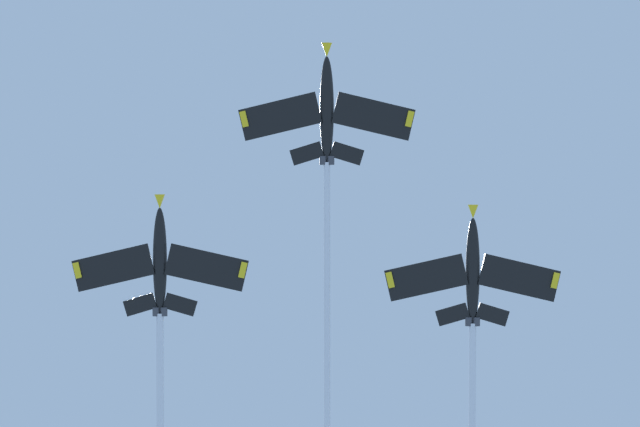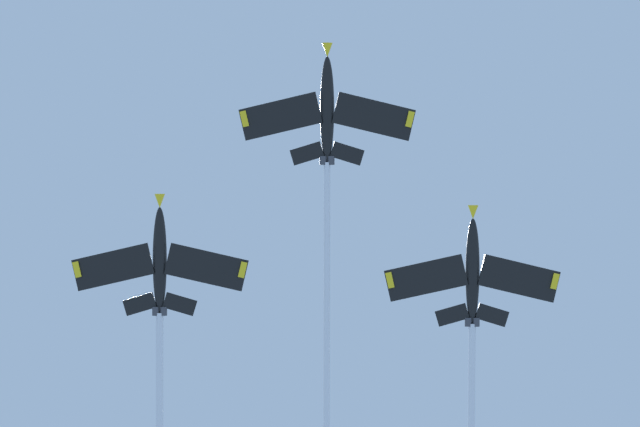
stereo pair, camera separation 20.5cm
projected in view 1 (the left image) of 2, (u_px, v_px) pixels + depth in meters
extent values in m
ellipsoid|color=black|center=(327.00, 109.00, 156.75)|extent=(10.83, 7.50, 5.44)
cone|color=yellow|center=(327.00, 50.00, 156.58)|extent=(2.26, 2.03, 1.68)
ellipsoid|color=black|center=(327.00, 91.00, 157.29)|extent=(3.03, 2.39, 1.82)
cube|color=black|center=(374.00, 116.00, 156.66)|extent=(8.84, 8.76, 1.44)
cube|color=yellow|center=(410.00, 119.00, 156.79)|extent=(1.71, 1.72, 0.74)
cube|color=black|center=(280.00, 116.00, 156.67)|extent=(6.00, 9.62, 1.44)
cube|color=yellow|center=(244.00, 119.00, 156.80)|extent=(1.86, 1.19, 0.74)
cube|color=black|center=(347.00, 153.00, 156.86)|extent=(3.87, 3.66, 0.77)
cube|color=black|center=(307.00, 153.00, 156.87)|extent=(2.54, 3.91, 0.77)
cube|color=yellow|center=(327.00, 152.00, 158.26)|extent=(2.84, 1.84, 3.46)
cylinder|color=#38383D|center=(331.00, 160.00, 156.78)|extent=(1.45, 1.32, 1.10)
cylinder|color=#38383D|center=(323.00, 160.00, 156.78)|extent=(1.45, 1.32, 1.10)
cylinder|color=white|center=(327.00, 300.00, 157.16)|extent=(25.62, 16.12, 11.55)
ellipsoid|color=black|center=(473.00, 271.00, 157.20)|extent=(10.79, 7.53, 5.51)
cone|color=yellow|center=(473.00, 212.00, 157.09)|extent=(2.26, 2.03, 1.69)
ellipsoid|color=black|center=(472.00, 252.00, 157.76)|extent=(3.02, 2.40, 1.83)
cube|color=black|center=(519.00, 278.00, 157.12)|extent=(8.85, 8.74, 1.46)
cube|color=yellow|center=(555.00, 280.00, 157.25)|extent=(1.71, 1.73, 0.75)
cube|color=black|center=(426.00, 278.00, 157.11)|extent=(6.03, 9.62, 1.46)
cube|color=yellow|center=(390.00, 280.00, 157.23)|extent=(1.86, 1.19, 0.75)
cube|color=black|center=(493.00, 315.00, 157.29)|extent=(3.87, 3.65, 0.79)
cube|color=black|center=(452.00, 314.00, 157.28)|extent=(2.55, 3.91, 0.79)
cube|color=yellow|center=(471.00, 312.00, 158.68)|extent=(2.84, 1.86, 3.47)
cylinder|color=#38383D|center=(477.00, 322.00, 157.20)|extent=(1.46, 1.32, 1.10)
cylinder|color=#38383D|center=(469.00, 322.00, 157.20)|extent=(1.46, 1.32, 1.10)
ellipsoid|color=black|center=(160.00, 260.00, 156.69)|extent=(10.81, 7.47, 5.56)
cone|color=yellow|center=(160.00, 201.00, 156.60)|extent=(2.27, 2.03, 1.69)
ellipsoid|color=black|center=(160.00, 242.00, 157.26)|extent=(3.03, 2.39, 1.84)
cube|color=black|center=(207.00, 268.00, 156.59)|extent=(8.83, 8.76, 1.47)
cube|color=yellow|center=(243.00, 270.00, 156.71)|extent=(1.71, 1.72, 0.76)
cube|color=black|center=(113.00, 268.00, 156.60)|extent=(5.98, 9.62, 1.47)
cube|color=yellow|center=(77.00, 270.00, 156.73)|extent=(1.85, 1.19, 0.76)
cube|color=black|center=(180.00, 305.00, 156.75)|extent=(3.87, 3.66, 0.79)
cube|color=black|center=(140.00, 305.00, 156.75)|extent=(2.53, 3.91, 0.79)
cube|color=yellow|center=(161.00, 302.00, 158.15)|extent=(2.86, 1.85, 3.47)
cylinder|color=#38383D|center=(164.00, 312.00, 156.66)|extent=(1.46, 1.32, 1.10)
cylinder|color=#38383D|center=(156.00, 312.00, 156.66)|extent=(1.46, 1.32, 1.10)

